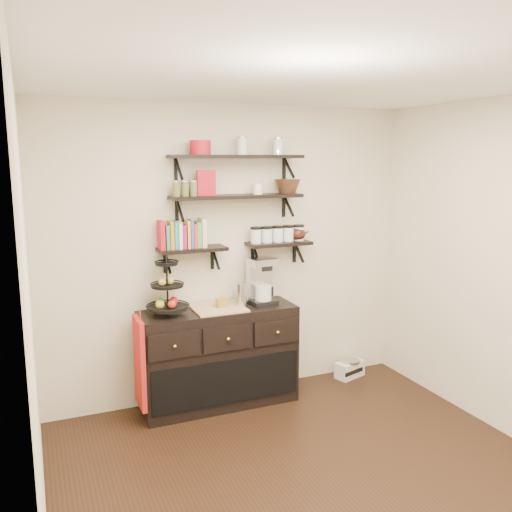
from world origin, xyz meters
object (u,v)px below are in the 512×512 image
Objects in this scene: radio at (350,368)px; coffee_maker at (261,282)px; sideboard at (219,357)px; fruit_stand at (168,294)px.

coffee_maker is at bearing 164.56° from radio.
sideboard reaches higher than radio.
radio is (1.01, 0.03, -1.01)m from coffee_maker.
radio is at bearing 2.53° from sideboard.
fruit_stand is at bearing 177.13° from coffee_maker.
fruit_stand is 1.23× the size of coffee_maker.
fruit_stand is 0.88m from coffee_maker.
fruit_stand is at bearing 179.50° from sideboard.
sideboard is at bearing -0.50° from fruit_stand.
coffee_maker is at bearing 1.65° from fruit_stand.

